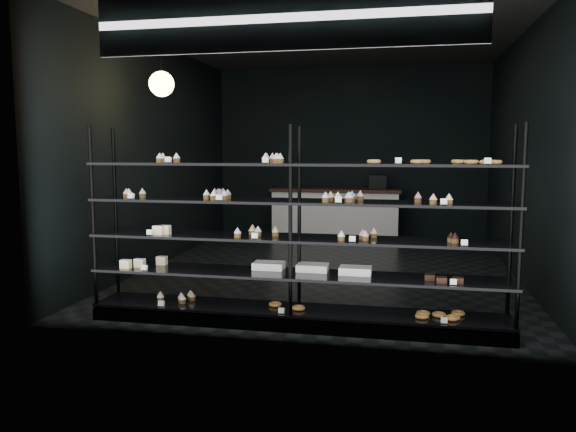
{
  "coord_description": "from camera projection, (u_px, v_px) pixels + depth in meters",
  "views": [
    {
      "loc": [
        1.02,
        -7.61,
        1.69
      ],
      "look_at": [
        -0.17,
        -1.9,
        0.99
      ],
      "focal_mm": 35.0,
      "sensor_mm": 36.0,
      "label": 1
    }
  ],
  "objects": [
    {
      "name": "service_counter",
      "position": [
        336.0,
        214.0,
        10.21
      ],
      "size": [
        2.34,
        0.65,
        1.23
      ],
      "color": "silver",
      "rests_on": "room"
    },
    {
      "name": "pendant_lamp",
      "position": [
        161.0,
        84.0,
        6.59
      ],
      "size": [
        0.29,
        0.29,
        0.88
      ],
      "color": "black",
      "rests_on": "room"
    },
    {
      "name": "room",
      "position": [
        328.0,
        156.0,
        7.61
      ],
      "size": [
        5.01,
        6.01,
        3.2
      ],
      "color": "black",
      "rests_on": "ground"
    },
    {
      "name": "display_shelf",
      "position": [
        292.0,
        261.0,
        5.35
      ],
      "size": [
        4.0,
        0.5,
        1.91
      ],
      "color": "black",
      "rests_on": "room"
    },
    {
      "name": "signage",
      "position": [
        282.0,
        20.0,
        4.63
      ],
      "size": [
        3.3,
        0.05,
        0.5
      ],
      "color": "#0B1C3B",
      "rests_on": "room"
    }
  ]
}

